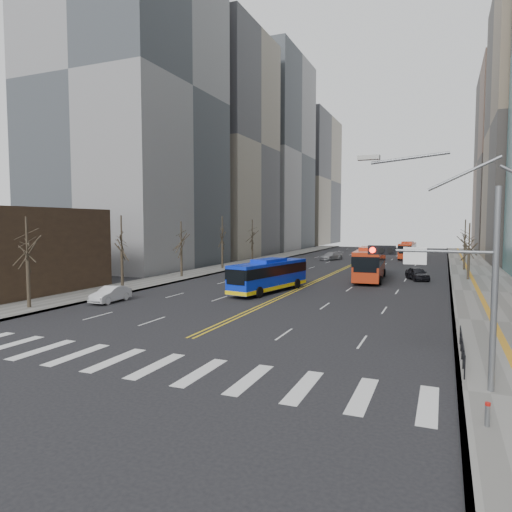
% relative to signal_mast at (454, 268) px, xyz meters
% --- Properties ---
extents(ground, '(220.00, 220.00, 0.00)m').
position_rel_signal_mast_xyz_m(ground, '(-13.77, -2.00, -4.86)').
color(ground, black).
extents(sidewalk_right, '(7.00, 130.00, 0.15)m').
position_rel_signal_mast_xyz_m(sidewalk_right, '(3.73, 43.00, -4.78)').
color(sidewalk_right, slate).
rests_on(sidewalk_right, ground).
extents(sidewalk_left, '(5.00, 130.00, 0.15)m').
position_rel_signal_mast_xyz_m(sidewalk_left, '(-30.27, 43.00, -4.78)').
color(sidewalk_left, slate).
rests_on(sidewalk_left, ground).
extents(crosswalk, '(26.70, 4.00, 0.01)m').
position_rel_signal_mast_xyz_m(crosswalk, '(-13.77, -2.00, -4.85)').
color(crosswalk, silver).
rests_on(crosswalk, ground).
extents(centerline, '(0.55, 100.00, 0.01)m').
position_rel_signal_mast_xyz_m(centerline, '(-13.77, 53.00, -4.85)').
color(centerline, gold).
rests_on(centerline, ground).
extents(office_towers, '(83.00, 134.00, 58.00)m').
position_rel_signal_mast_xyz_m(office_towers, '(-13.64, 66.51, 19.07)').
color(office_towers, gray).
rests_on(office_towers, ground).
extents(signal_mast, '(5.37, 0.37, 9.39)m').
position_rel_signal_mast_xyz_m(signal_mast, '(0.00, 0.00, 0.00)').
color(signal_mast, gray).
rests_on(signal_mast, ground).
extents(pedestrian_railing, '(0.06, 6.06, 1.02)m').
position_rel_signal_mast_xyz_m(pedestrian_railing, '(0.53, 4.00, -4.03)').
color(pedestrian_railing, black).
rests_on(pedestrian_railing, sidewalk_right).
extents(street_trees, '(35.20, 47.20, 7.60)m').
position_rel_signal_mast_xyz_m(street_trees, '(-20.94, 32.55, 0.02)').
color(street_trees, '#2B231A').
rests_on(street_trees, ground).
extents(blue_bus, '(4.38, 11.12, 3.19)m').
position_rel_signal_mast_xyz_m(blue_bus, '(-15.84, 21.27, -3.18)').
color(blue_bus, '#0E2DD8').
rests_on(blue_bus, ground).
extents(red_bus_near, '(3.63, 12.37, 3.85)m').
position_rel_signal_mast_xyz_m(red_bus_near, '(-8.28, 34.33, -2.72)').
color(red_bus_near, red).
rests_on(red_bus_near, ground).
extents(red_bus_far, '(2.74, 10.13, 3.23)m').
position_rel_signal_mast_xyz_m(red_bus_far, '(-6.63, 68.39, -3.05)').
color(red_bus_far, red).
rests_on(red_bus_far, ground).
extents(car_white, '(1.56, 4.11, 1.34)m').
position_rel_signal_mast_xyz_m(car_white, '(-26.09, 10.91, -4.19)').
color(car_white, silver).
rests_on(car_white, ground).
extents(car_dark_mid, '(3.28, 4.73, 1.50)m').
position_rel_signal_mast_xyz_m(car_dark_mid, '(-3.19, 36.42, -4.11)').
color(car_dark_mid, black).
rests_on(car_dark_mid, ground).
extents(car_silver, '(4.01, 5.49, 1.48)m').
position_rel_signal_mast_xyz_m(car_silver, '(-19.00, 60.60, -4.12)').
color(car_silver, '#95969A').
rests_on(car_silver, ground).
extents(car_dark_far, '(1.88, 3.93, 1.08)m').
position_rel_signal_mast_xyz_m(car_dark_far, '(-5.26, 70.07, -4.32)').
color(car_dark_far, black).
rests_on(car_dark_far, ground).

